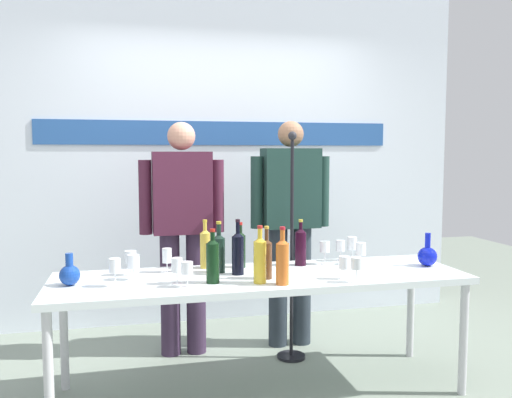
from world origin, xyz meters
name	(u,v)px	position (x,y,z in m)	size (l,w,h in m)	color
ground_plane	(262,391)	(0.00, 0.00, 0.00)	(10.00, 10.00, 0.00)	gray
back_wall	(220,147)	(0.00, 1.52, 1.50)	(4.29, 0.11, 3.00)	white
display_table	(262,283)	(0.00, 0.00, 0.67)	(2.46, 0.72, 0.72)	silver
decanter_blue_left	(70,274)	(-1.09, 0.00, 0.79)	(0.11, 0.11, 0.18)	#163C97
decanter_blue_right	(427,256)	(1.10, 0.00, 0.79)	(0.12, 0.12, 0.22)	#0D1ABD
presenter_left	(182,223)	(-0.40, 0.74, 0.95)	(0.60, 0.22, 1.67)	#37263E
presenter_right	(290,218)	(0.40, 0.74, 0.97)	(0.61, 0.22, 1.69)	#262F38
wine_bottle_0	(240,248)	(-0.08, 0.24, 0.85)	(0.07, 0.07, 0.29)	black
wine_bottle_1	(282,260)	(0.06, -0.25, 0.86)	(0.07, 0.07, 0.32)	#CC6221
wine_bottle_2	(301,246)	(0.31, 0.21, 0.85)	(0.07, 0.07, 0.30)	black
wine_bottle_3	(260,258)	(-0.06, -0.19, 0.86)	(0.07, 0.07, 0.33)	gold
wine_bottle_4	(219,251)	(-0.24, 0.13, 0.85)	(0.07, 0.07, 0.31)	black
wine_bottle_5	(267,257)	(0.01, -0.09, 0.85)	(0.06, 0.06, 0.31)	#4D2E1A
wine_bottle_6	(238,252)	(-0.14, 0.05, 0.86)	(0.07, 0.07, 0.33)	black
wine_bottle_7	(205,247)	(-0.30, 0.27, 0.86)	(0.06, 0.06, 0.31)	gold
wine_bottle_8	(213,259)	(-0.31, -0.12, 0.86)	(0.07, 0.07, 0.31)	black
wine_glass_left_0	(133,262)	(-0.75, 0.05, 0.83)	(0.07, 0.07, 0.15)	white
wine_glass_left_1	(131,258)	(-0.76, 0.17, 0.83)	(0.07, 0.07, 0.15)	white
wine_glass_left_2	(187,269)	(-0.46, -0.19, 0.83)	(0.07, 0.07, 0.14)	white
wine_glass_left_3	(115,266)	(-0.85, -0.09, 0.84)	(0.06, 0.06, 0.16)	white
wine_glass_left_4	(167,256)	(-0.55, 0.20, 0.82)	(0.06, 0.06, 0.15)	white
wine_glass_left_5	(177,266)	(-0.51, -0.11, 0.83)	(0.06, 0.06, 0.15)	white
wine_glass_right_0	(361,249)	(0.70, 0.14, 0.82)	(0.07, 0.07, 0.14)	white
wine_glass_right_1	(352,244)	(0.70, 0.28, 0.84)	(0.06, 0.06, 0.16)	white
wine_glass_right_2	(357,264)	(0.48, -0.30, 0.83)	(0.07, 0.07, 0.14)	white
wine_glass_right_3	(325,247)	(0.48, 0.20, 0.84)	(0.07, 0.07, 0.15)	white
wine_glass_right_4	(340,246)	(0.62, 0.28, 0.82)	(0.06, 0.06, 0.14)	white
wine_glass_right_5	(344,263)	(0.44, -0.21, 0.82)	(0.07, 0.07, 0.13)	white
microphone_stand	(292,283)	(0.33, 0.47, 0.54)	(0.20, 0.20, 1.60)	black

